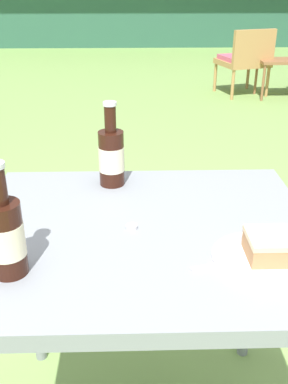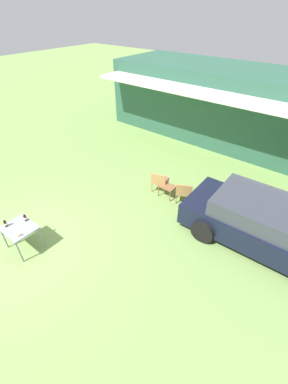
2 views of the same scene
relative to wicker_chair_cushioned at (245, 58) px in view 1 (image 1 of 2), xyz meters
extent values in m
cylinder|color=#B2844C|center=(0.14, 0.33, -0.26)|extent=(0.04, 0.04, 0.34)
cylinder|color=#B2844C|center=(-0.30, 0.20, -0.26)|extent=(0.04, 0.04, 0.34)
cylinder|color=#B2844C|center=(0.26, -0.09, -0.26)|extent=(0.04, 0.04, 0.34)
cylinder|color=#B2844C|center=(-0.17, -0.22, -0.26)|extent=(0.04, 0.04, 0.34)
cube|color=#B2844C|center=(-0.02, 0.05, -0.06)|extent=(0.63, 0.62, 0.06)
cube|color=#B2844C|center=(0.05, -0.16, 0.15)|extent=(0.50, 0.20, 0.36)
cube|color=#CC5670|center=(-0.02, 0.05, 0.00)|extent=(0.56, 0.54, 0.05)
cube|color=brown|center=(0.39, -0.12, -0.01)|extent=(0.52, 0.37, 0.03)
cylinder|color=brown|center=(0.16, -0.28, -0.23)|extent=(0.03, 0.03, 0.40)
cylinder|color=brown|center=(0.16, 0.03, -0.23)|extent=(0.03, 0.03, 0.40)
cube|color=gray|center=(-1.30, -4.36, 0.30)|extent=(0.84, 0.71, 0.04)
cylinder|color=gray|center=(-1.68, -4.05, -0.07)|extent=(0.04, 0.04, 0.70)
cylinder|color=gray|center=(-0.91, -4.05, -0.07)|extent=(0.04, 0.04, 0.70)
cylinder|color=white|center=(-1.05, -4.51, 0.32)|extent=(0.21, 0.21, 0.01)
cube|color=#AD7A4C|center=(-1.03, -4.51, 0.35)|extent=(0.11, 0.10, 0.04)
cube|color=#DBBC89|center=(-1.03, -4.51, 0.37)|extent=(0.11, 0.10, 0.01)
cylinder|color=black|center=(-1.38, -4.10, 0.40)|extent=(0.07, 0.07, 0.16)
cylinder|color=black|center=(-1.38, -4.10, 0.51)|extent=(0.03, 0.03, 0.08)
cylinder|color=silver|center=(-1.38, -4.10, 0.56)|extent=(0.04, 0.04, 0.01)
cylinder|color=beige|center=(-1.38, -4.10, 0.40)|extent=(0.07, 0.07, 0.07)
cylinder|color=black|center=(-1.58, -4.53, 0.40)|extent=(0.07, 0.07, 0.16)
cylinder|color=beige|center=(-1.58, -4.53, 0.40)|extent=(0.07, 0.07, 0.07)
cube|color=silver|center=(-1.12, -4.52, 0.32)|extent=(0.16, 0.05, 0.01)
cylinder|color=silver|center=(-1.33, -4.36, 0.32)|extent=(0.03, 0.03, 0.01)
camera|label=1|loc=(-1.32, -5.31, 0.88)|focal=42.00mm
camera|label=2|loc=(4.13, -6.03, 4.95)|focal=24.00mm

